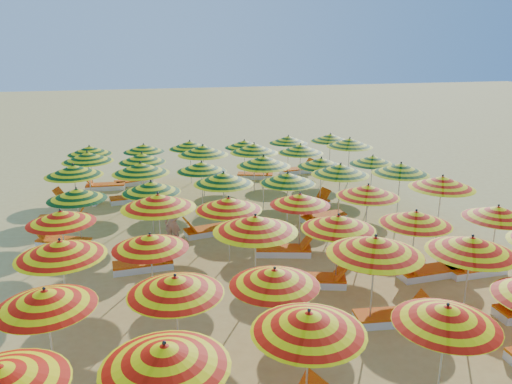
% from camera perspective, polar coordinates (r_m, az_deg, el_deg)
% --- Properties ---
extents(ground, '(120.00, 120.00, 0.00)m').
position_cam_1_polar(ground, '(16.59, 0.43, -5.78)').
color(ground, '#D7B95F').
rests_on(ground, ground).
extents(umbrella_0, '(2.45, 2.45, 2.04)m').
position_cam_1_polar(umbrella_0, '(8.37, -27.21, -18.24)').
color(umbrella_0, silver).
rests_on(umbrella_0, ground).
extents(umbrella_1, '(2.62, 2.62, 2.11)m').
position_cam_1_polar(umbrella_1, '(7.94, -10.38, -17.93)').
color(umbrella_1, silver).
rests_on(umbrella_1, ground).
extents(umbrella_2, '(2.42, 2.42, 2.10)m').
position_cam_1_polar(umbrella_2, '(8.68, 6.05, -14.55)').
color(umbrella_2, silver).
rests_on(umbrella_2, ground).
extents(umbrella_3, '(2.40, 2.40, 2.00)m').
position_cam_1_polar(umbrella_3, '(9.60, 20.97, -13.00)').
color(umbrella_3, silver).
rests_on(umbrella_3, ground).
extents(umbrella_6, '(2.50, 2.50, 2.00)m').
position_cam_1_polar(umbrella_6, '(10.29, -22.95, -11.16)').
color(umbrella_6, silver).
rests_on(umbrella_6, ground).
extents(umbrella_7, '(2.38, 2.38, 2.04)m').
position_cam_1_polar(umbrella_7, '(10.04, -9.19, -10.45)').
color(umbrella_7, silver).
rests_on(umbrella_7, ground).
extents(umbrella_8, '(2.47, 2.47, 1.99)m').
position_cam_1_polar(umbrella_8, '(10.32, 2.13, -9.70)').
color(umbrella_8, silver).
rests_on(umbrella_8, ground).
extents(umbrella_9, '(2.25, 2.25, 2.30)m').
position_cam_1_polar(umbrella_9, '(11.42, 13.47, -5.99)').
color(umbrella_9, silver).
rests_on(umbrella_9, ground).
extents(umbrella_10, '(2.37, 2.37, 2.17)m').
position_cam_1_polar(umbrella_10, '(12.47, 23.43, -5.57)').
color(umbrella_10, silver).
rests_on(umbrella_10, ground).
extents(umbrella_12, '(2.38, 2.38, 2.15)m').
position_cam_1_polar(umbrella_12, '(12.13, -21.45, -6.05)').
color(umbrella_12, silver).
rests_on(umbrella_12, ground).
extents(umbrella_13, '(1.86, 1.86, 1.97)m').
position_cam_1_polar(umbrella_13, '(12.38, -12.01, -5.56)').
color(umbrella_13, silver).
rests_on(umbrella_13, ground).
extents(umbrella_14, '(2.56, 2.56, 2.28)m').
position_cam_1_polar(umbrella_14, '(12.47, -0.07, -3.65)').
color(umbrella_14, silver).
rests_on(umbrella_14, ground).
extents(umbrella_15, '(2.34, 2.34, 2.09)m').
position_cam_1_polar(umbrella_15, '(13.23, 9.40, -3.43)').
color(umbrella_15, silver).
rests_on(umbrella_15, ground).
extents(umbrella_16, '(2.55, 2.55, 2.06)m').
position_cam_1_polar(umbrella_16, '(14.13, 17.80, -2.81)').
color(umbrella_16, silver).
rests_on(umbrella_16, ground).
extents(umbrella_17, '(2.47, 2.47, 2.02)m').
position_cam_1_polar(umbrella_17, '(15.56, 25.90, -2.10)').
color(umbrella_17, silver).
rests_on(umbrella_17, ground).
extents(umbrella_18, '(1.91, 1.91, 1.98)m').
position_cam_1_polar(umbrella_18, '(14.74, -21.41, -2.67)').
color(umbrella_18, silver).
rests_on(umbrella_18, ground).
extents(umbrella_19, '(2.36, 2.36, 2.28)m').
position_cam_1_polar(umbrella_19, '(14.51, -11.11, -1.03)').
color(umbrella_19, silver).
rests_on(umbrella_19, ground).
extents(umbrella_20, '(2.52, 2.52, 2.09)m').
position_cam_1_polar(umbrella_20, '(14.57, -3.13, -1.35)').
color(umbrella_20, silver).
rests_on(umbrella_20, ground).
extents(umbrella_21, '(2.16, 2.16, 1.98)m').
position_cam_1_polar(umbrella_21, '(15.34, 5.07, -0.83)').
color(umbrella_21, silver).
rests_on(umbrella_21, ground).
extents(umbrella_22, '(2.55, 2.55, 2.12)m').
position_cam_1_polar(umbrella_22, '(16.10, 12.69, 0.13)').
color(umbrella_22, silver).
rests_on(umbrella_22, ground).
extents(umbrella_23, '(2.42, 2.42, 2.25)m').
position_cam_1_polar(umbrella_23, '(17.34, 20.50, 1.06)').
color(umbrella_23, silver).
rests_on(umbrella_23, ground).
extents(umbrella_24, '(2.27, 2.27, 1.98)m').
position_cam_1_polar(umbrella_24, '(16.78, -19.81, -0.23)').
color(umbrella_24, silver).
rests_on(umbrella_24, ground).
extents(umbrella_25, '(2.14, 2.14, 2.05)m').
position_cam_1_polar(umbrella_25, '(16.71, -11.89, 0.56)').
color(umbrella_25, silver).
rests_on(umbrella_25, ground).
extents(umbrella_26, '(2.10, 2.10, 2.18)m').
position_cam_1_polar(umbrella_26, '(16.99, -3.74, 1.57)').
color(umbrella_26, silver).
rests_on(umbrella_26, ground).
extents(umbrella_27, '(2.25, 2.25, 2.08)m').
position_cam_1_polar(umbrella_27, '(17.37, 3.66, 1.60)').
color(umbrella_27, silver).
rests_on(umbrella_27, ground).
extents(umbrella_28, '(2.52, 2.52, 2.22)m').
position_cam_1_polar(umbrella_28, '(18.27, 9.62, 2.56)').
color(umbrella_28, silver).
rests_on(umbrella_28, ground).
extents(umbrella_29, '(2.54, 2.54, 2.21)m').
position_cam_1_polar(umbrella_29, '(18.95, 16.22, 2.59)').
color(umbrella_29, silver).
rests_on(umbrella_29, ground).
extents(umbrella_30, '(2.27, 2.27, 2.20)m').
position_cam_1_polar(umbrella_30, '(19.14, -20.13, 2.34)').
color(umbrella_30, silver).
rests_on(umbrella_30, ground).
extents(umbrella_31, '(2.49, 2.49, 2.22)m').
position_cam_1_polar(umbrella_31, '(18.69, -13.06, 2.68)').
color(umbrella_31, silver).
rests_on(umbrella_31, ground).
extents(umbrella_32, '(2.54, 2.54, 2.04)m').
position_cam_1_polar(umbrella_32, '(19.22, -6.24, 2.90)').
color(umbrella_32, silver).
rests_on(umbrella_32, ground).
extents(umbrella_33, '(2.70, 2.70, 2.23)m').
position_cam_1_polar(umbrella_33, '(19.28, 0.87, 3.56)').
color(umbrella_33, silver).
rests_on(umbrella_33, ground).
extents(umbrella_34, '(1.96, 1.96, 2.03)m').
position_cam_1_polar(umbrella_34, '(20.01, 7.48, 3.38)').
color(umbrella_34, silver).
rests_on(umbrella_34, ground).
extents(umbrella_35, '(2.42, 2.42, 1.99)m').
position_cam_1_polar(umbrella_35, '(20.96, 13.19, 3.59)').
color(umbrella_35, silver).
rests_on(umbrella_35, ground).
extents(umbrella_36, '(2.69, 2.69, 2.17)m').
position_cam_1_polar(umbrella_36, '(21.35, -18.71, 3.82)').
color(umbrella_36, silver).
rests_on(umbrella_36, ground).
extents(umbrella_37, '(2.45, 2.45, 2.05)m').
position_cam_1_polar(umbrella_37, '(21.10, -12.89, 3.83)').
color(umbrella_37, silver).
rests_on(umbrella_37, ground).
extents(umbrella_38, '(2.69, 2.69, 2.28)m').
position_cam_1_polar(umbrella_38, '(21.21, -6.08, 4.79)').
color(umbrella_38, silver).
rests_on(umbrella_38, ground).
extents(umbrella_39, '(2.12, 2.12, 2.23)m').
position_cam_1_polar(umbrella_39, '(21.66, -0.22, 5.03)').
color(umbrella_39, silver).
rests_on(umbrella_39, ground).
extents(umbrella_40, '(2.46, 2.46, 2.14)m').
position_cam_1_polar(umbrella_40, '(22.04, 5.11, 4.96)').
color(umbrella_40, silver).
rests_on(umbrella_40, ground).
extents(umbrella_41, '(2.45, 2.45, 2.24)m').
position_cam_1_polar(umbrella_41, '(23.30, 10.66, 5.58)').
color(umbrella_41, silver).
rests_on(umbrella_41, ground).
extents(umbrella_42, '(2.09, 2.09, 2.05)m').
position_cam_1_polar(umbrella_42, '(23.24, -18.49, 4.56)').
color(umbrella_42, silver).
rests_on(umbrella_42, ground).
extents(umbrella_43, '(1.95, 1.95, 1.97)m').
position_cam_1_polar(umbrella_43, '(23.42, -12.71, 4.93)').
color(umbrella_43, silver).
rests_on(umbrella_43, ground).
extents(umbrella_44, '(2.54, 2.54, 2.07)m').
position_cam_1_polar(umbrella_44, '(23.33, -7.56, 5.36)').
color(umbrella_44, silver).
rests_on(umbrella_44, ground).
extents(umbrella_45, '(2.47, 2.47, 1.99)m').
position_cam_1_polar(umbrella_45, '(23.71, -1.33, 5.51)').
color(umbrella_45, silver).
rests_on(umbrella_45, ground).
extents(umbrella_46, '(2.52, 2.52, 2.03)m').
position_cam_1_polar(umbrella_46, '(24.67, 3.72, 6.00)').
color(umbrella_46, silver).
rests_on(umbrella_46, ground).
extents(umbrella_47, '(2.44, 2.44, 2.10)m').
position_cam_1_polar(umbrella_47, '(25.09, 8.50, 6.17)').
color(umbrella_47, silver).
rests_on(umbrella_47, ground).
extents(lounger_5, '(1.79, 0.79, 0.69)m').
position_cam_1_polar(lounger_5, '(12.52, 15.34, -13.58)').
color(lounger_5, white).
rests_on(lounger_5, ground).
extents(lounger_7, '(1.83, 1.07, 0.69)m').
position_cam_1_polar(lounger_7, '(13.86, 6.85, -9.96)').
color(lounger_7, white).
rests_on(lounger_7, ground).
extents(lounger_8, '(1.76, 0.65, 0.69)m').
position_cam_1_polar(lounger_8, '(15.00, 18.90, -8.65)').
color(lounger_8, white).
rests_on(lounger_8, ground).
extents(lounger_9, '(1.74, 0.62, 0.69)m').
position_cam_1_polar(lounger_9, '(15.67, 23.71, -8.08)').
color(lounger_9, white).
rests_on(lounger_9, ground).
extents(lounger_10, '(1.76, 0.68, 0.69)m').
position_cam_1_polar(lounger_10, '(15.00, -12.61, -8.10)').
color(lounger_10, white).
rests_on(lounger_10, ground).
extents(lounger_11, '(1.82, 1.02, 0.69)m').
position_cam_1_polar(lounger_11, '(15.64, 3.31, -6.66)').
color(lounger_11, white).
rests_on(lounger_11, ground).
extents(lounger_12, '(1.82, 1.25, 0.69)m').
position_cam_1_polar(lounger_12, '(17.40, -21.23, -5.35)').
color(lounger_12, white).
rests_on(lounger_12, ground).
extents(lounger_13, '(1.81, 0.91, 0.69)m').
position_cam_1_polar(lounger_13, '(17.28, -5.48, -4.38)').
color(lounger_13, white).
rests_on(lounger_13, ground).
extents(lounger_14, '(1.80, 0.83, 0.69)m').
position_cam_1_polar(lounger_14, '(18.63, 7.57, -2.87)').
color(lounger_14, white).
rests_on(lounger_14, ground).
extents(lounger_15, '(1.79, 0.77, 0.69)m').
position_cam_1_polar(lounger_15, '(19.62, -21.09, -2.87)').
color(lounger_15, white).
rests_on(lounger_15, ground).
extents(lounger_16, '(1.82, 1.00, 0.69)m').
position_cam_1_polar(lounger_16, '(20.09, 6.18, -1.36)').
color(lounger_16, white).
rests_on(lounger_16, ground).
extents(lounger_17, '(1.82, 1.02, 0.69)m').
position_cam_1_polar(lounger_17, '(21.67, -19.87, -0.94)').
color(lounger_17, white).
rests_on(lounger_17, ground).
extents(lounger_18, '(1.80, 0.81, 0.69)m').
position_cam_1_polar(lounger_18, '(21.32, -13.94, -0.70)').
color(lounger_18, white).
rests_on(lounger_18, ground).
extents(lounger_19, '(1.77, 0.69, 0.69)m').
position_cam_1_polar(lounger_19, '(23.46, -16.92, 0.64)').
color(lounger_19, white).
rests_on(lounger_19, ground).
extents(lounger_20, '(1.83, 1.04, 0.69)m').
position_cam_1_polar(lounger_20, '(23.92, -13.68, 1.20)').
color(lounger_20, white).
rests_on(lounger_20, ground).
extents(lounger_21, '(1.83, 1.09, 0.69)m').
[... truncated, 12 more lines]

